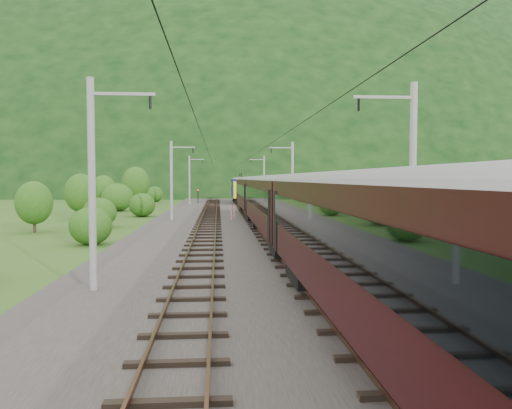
{
  "coord_description": "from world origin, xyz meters",
  "views": [
    {
      "loc": [
        -1.46,
        -19.17,
        4.54
      ],
      "look_at": [
        1.34,
        17.73,
        2.6
      ],
      "focal_mm": 35.0,
      "sensor_mm": 36.0,
      "label": 1
    }
  ],
  "objects": [
    {
      "name": "ground",
      "position": [
        0.0,
        0.0,
        0.0
      ],
      "size": [
        600.0,
        600.0,
        0.0
      ],
      "primitive_type": "plane",
      "color": "#334D18",
      "rests_on": "ground"
    },
    {
      "name": "railbed",
      "position": [
        0.0,
        10.0,
        0.15
      ],
      "size": [
        14.0,
        220.0,
        0.3
      ],
      "primitive_type": "cube",
      "color": "#38332D",
      "rests_on": "ground"
    },
    {
      "name": "track_left",
      "position": [
        -2.4,
        10.0,
        0.37
      ],
      "size": [
        2.4,
        220.0,
        0.27
      ],
      "color": "brown",
      "rests_on": "railbed"
    },
    {
      "name": "track_right",
      "position": [
        2.4,
        10.0,
        0.37
      ],
      "size": [
        2.4,
        220.0,
        0.27
      ],
      "color": "brown",
      "rests_on": "railbed"
    },
    {
      "name": "catenary_left",
      "position": [
        -6.12,
        32.0,
        4.5
      ],
      "size": [
        2.54,
        192.28,
        8.0
      ],
      "color": "gray",
      "rests_on": "railbed"
    },
    {
      "name": "catenary_right",
      "position": [
        6.12,
        32.0,
        4.5
      ],
      "size": [
        2.54,
        192.28,
        8.0
      ],
      "color": "gray",
      "rests_on": "railbed"
    },
    {
      "name": "overhead_wires",
      "position": [
        0.0,
        10.0,
        7.1
      ],
      "size": [
        4.83,
        198.0,
        0.03
      ],
      "color": "black",
      "rests_on": "ground"
    },
    {
      "name": "mountain_main",
      "position": [
        0.0,
        260.0,
        0.0
      ],
      "size": [
        504.0,
        360.0,
        244.0
      ],
      "primitive_type": "ellipsoid",
      "color": "black",
      "rests_on": "ground"
    },
    {
      "name": "mountain_ridge",
      "position": [
        -120.0,
        300.0,
        0.0
      ],
      "size": [
        336.0,
        280.0,
        132.0
      ],
      "primitive_type": "ellipsoid",
      "color": "black",
      "rests_on": "ground"
    },
    {
      "name": "train",
      "position": [
        2.4,
        14.36,
        3.51
      ],
      "size": [
        2.96,
        117.87,
        5.14
      ],
      "color": "black",
      "rests_on": "ground"
    },
    {
      "name": "hazard_post_near",
      "position": [
        -0.12,
        31.58,
        1.08
      ],
      "size": [
        0.17,
        0.17,
        1.57
      ],
      "primitive_type": "cylinder",
      "color": "red",
      "rests_on": "railbed"
    },
    {
      "name": "hazard_post_far",
      "position": [
        0.33,
        35.25,
        1.01
      ],
      "size": [
        0.15,
        0.15,
        1.42
      ],
      "primitive_type": "cylinder",
      "color": "red",
      "rests_on": "railbed"
    },
    {
      "name": "signal",
      "position": [
        -4.96,
        67.67,
        1.66
      ],
      "size": [
        0.26,
        0.26,
        2.32
      ],
      "color": "black",
      "rests_on": "railbed"
    },
    {
      "name": "vegetation_left",
      "position": [
        -15.25,
        13.89,
        2.78
      ],
      "size": [
        12.08,
        144.13,
        7.0
      ],
      "color": "#1E5416",
      "rests_on": "ground"
    },
    {
      "name": "vegetation_right",
      "position": [
        12.69,
        4.84,
        1.43
      ],
      "size": [
        6.43,
        100.57,
        3.24
      ],
      "color": "#1E5416",
      "rests_on": "ground"
    }
  ]
}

